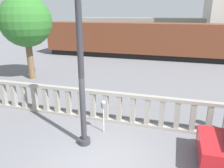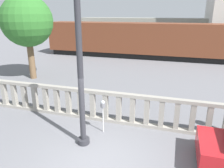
{
  "view_description": "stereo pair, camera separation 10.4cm",
  "coord_description": "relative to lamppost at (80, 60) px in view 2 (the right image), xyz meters",
  "views": [
    {
      "loc": [
        2.1,
        -5.48,
        4.58
      ],
      "look_at": [
        -0.61,
        3.73,
        1.4
      ],
      "focal_mm": 35.0,
      "sensor_mm": 36.0,
      "label": 1
    },
    {
      "loc": [
        2.2,
        -5.45,
        4.58
      ],
      "look_at": [
        -0.61,
        3.73,
        1.4
      ],
      "focal_mm": 35.0,
      "sensor_mm": 36.0,
      "label": 2
    }
  ],
  "objects": [
    {
      "name": "train_far",
      "position": [
        -0.65,
        26.41,
        -1.14
      ],
      "size": [
        21.22,
        3.01,
        4.35
      ],
      "color": "black",
      "rests_on": "ground"
    },
    {
      "name": "ground_plane",
      "position": [
        0.82,
        -0.86,
        -3.11
      ],
      "size": [
        160.0,
        160.0,
        0.0
      ],
      "primitive_type": "plane",
      "color": "slate"
    },
    {
      "name": "balustrade",
      "position": [
        0.82,
        1.87,
        -2.41
      ],
      "size": [
        14.04,
        0.24,
        1.39
      ],
      "color": "gray",
      "rests_on": "ground"
    },
    {
      "name": "train_near",
      "position": [
        1.55,
        16.38,
        -1.26
      ],
      "size": [
        24.22,
        2.85,
        4.12
      ],
      "color": "black",
      "rests_on": "ground"
    },
    {
      "name": "lamppost",
      "position": [
        0.0,
        0.0,
        0.0
      ],
      "size": [
        0.44,
        0.44,
        5.65
      ],
      "color": "#2D2D33",
      "rests_on": "ground"
    },
    {
      "name": "tree_left",
      "position": [
        -6.88,
        6.54,
        0.86
      ],
      "size": [
        3.45,
        3.45,
        5.72
      ],
      "color": "brown",
      "rests_on": "ground"
    },
    {
      "name": "parking_meter",
      "position": [
        0.42,
        0.98,
        -2.0
      ],
      "size": [
        0.19,
        0.19,
        1.36
      ],
      "color": "silver",
      "rests_on": "ground"
    }
  ]
}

